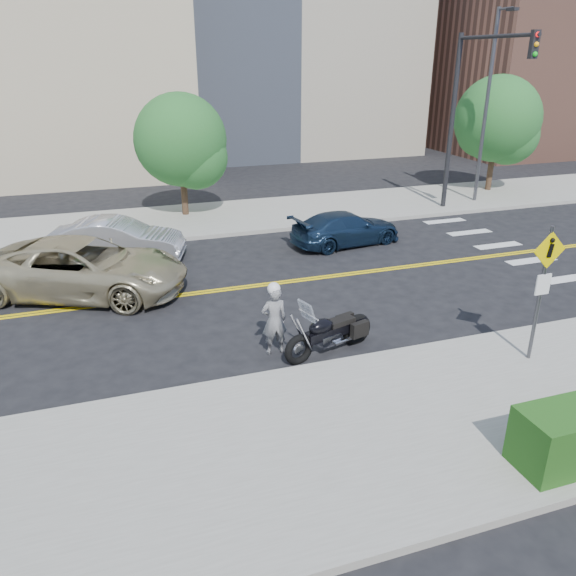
% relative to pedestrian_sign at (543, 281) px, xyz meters
% --- Properties ---
extents(ground_plane, '(120.00, 120.00, 0.00)m').
position_rel_pedestrian_sign_xyz_m(ground_plane, '(-4.20, 6.31, -1.96)').
color(ground_plane, black).
rests_on(ground_plane, ground).
extents(sidewalk_near, '(60.00, 5.00, 0.15)m').
position_rel_pedestrian_sign_xyz_m(sidewalk_near, '(-4.20, -1.19, -1.89)').
color(sidewalk_near, '#9E9B91').
rests_on(sidewalk_near, ground_plane).
extents(sidewalk_far, '(60.00, 5.00, 0.15)m').
position_rel_pedestrian_sign_xyz_m(sidewalk_far, '(-4.20, 13.81, -1.89)').
color(sidewalk_far, '#9E9B91').
rests_on(sidewalk_far, ground_plane).
extents(building_right, '(14.00, 12.00, 12.00)m').
position_rel_pedestrian_sign_xyz_m(building_right, '(21.80, 26.31, 4.04)').
color(building_right, '#8C5947').
rests_on(building_right, ground_plane).
extents(lamp_post, '(0.16, 0.16, 8.00)m').
position_rel_pedestrian_sign_xyz_m(lamp_post, '(7.80, 12.81, 2.19)').
color(lamp_post, '#4C4C51').
rests_on(lamp_post, sidewalk_far).
extents(traffic_light, '(0.28, 4.50, 7.00)m').
position_rel_pedestrian_sign_xyz_m(traffic_light, '(5.80, 11.39, 2.71)').
color(traffic_light, black).
rests_on(traffic_light, sidewalk_far).
extents(pedestrian_sign, '(0.78, 0.08, 3.00)m').
position_rel_pedestrian_sign_xyz_m(pedestrian_sign, '(0.00, 0.00, 0.00)').
color(pedestrian_sign, '#4C4C51').
rests_on(pedestrian_sign, sidewalk_near).
extents(motorcyclist, '(0.60, 0.39, 1.73)m').
position_rel_pedestrian_sign_xyz_m(motorcyclist, '(-5.15, 2.28, -1.10)').
color(motorcyclist, '#B2B3B7').
rests_on(motorcyclist, ground).
extents(motorcycle, '(2.46, 1.35, 1.43)m').
position_rel_pedestrian_sign_xyz_m(motorcycle, '(-3.95, 1.91, -1.25)').
color(motorcycle, black).
rests_on(motorcycle, ground).
extents(suv, '(6.33, 4.80, 1.60)m').
position_rel_pedestrian_sign_xyz_m(suv, '(-9.21, 7.24, -1.16)').
color(suv, tan).
rests_on(suv, ground).
extents(parked_car_silver, '(4.54, 2.71, 1.41)m').
position_rel_pedestrian_sign_xyz_m(parked_car_silver, '(-8.17, 9.88, -1.25)').
color(parked_car_silver, '#BABBC2').
rests_on(parked_car_silver, ground).
extents(parked_car_blue, '(4.28, 2.25, 1.18)m').
position_rel_pedestrian_sign_xyz_m(parked_car_blue, '(-0.33, 9.11, -1.37)').
color(parked_car_blue, '#182C48').
rests_on(parked_car_blue, ground).
extents(tree_far_a, '(3.68, 3.68, 5.03)m').
position_rel_pedestrian_sign_xyz_m(tree_far_a, '(-5.21, 14.58, 1.22)').
color(tree_far_a, '#382619').
rests_on(tree_far_a, ground).
extents(tree_far_b, '(4.01, 4.01, 5.54)m').
position_rel_pedestrian_sign_xyz_m(tree_far_b, '(9.78, 14.48, 1.57)').
color(tree_far_b, '#382619').
rests_on(tree_far_b, ground).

